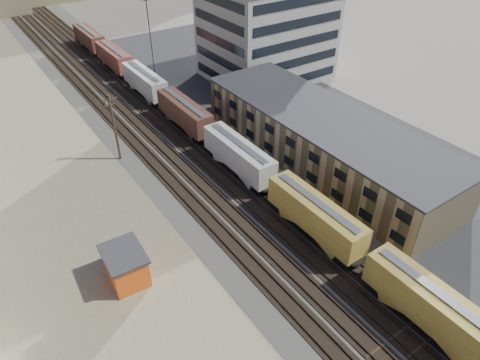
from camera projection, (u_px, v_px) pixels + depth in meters
ground at (390, 340)px, 38.22m from camera, size 300.00×300.00×0.00m
ballast_bed at (151, 121)px, 71.51m from camera, size 18.00×200.00×0.06m
dirt_yard at (43, 193)px, 55.65m from camera, size 24.00×180.00×0.03m
asphalt_lot at (309, 121)px, 71.66m from camera, size 26.00×120.00×0.04m
rail_tracks at (148, 122)px, 71.21m from camera, size 11.40×200.00×0.24m
freight_train at (209, 132)px, 63.06m from camera, size 3.00×119.74×4.46m
warehouse at (323, 139)px, 59.63m from camera, size 12.40×40.40×7.25m
office_tower at (267, 30)px, 82.27m from camera, size 22.60×18.60×18.45m
utility_pole_north at (114, 127)px, 59.18m from camera, size 2.20×0.32×10.00m
radio_mast at (151, 44)px, 75.61m from camera, size 1.20×0.16×18.00m
maintenance_shed at (126, 266)px, 42.92m from camera, size 4.13×5.20×3.67m
parked_car_blue at (271, 73)px, 86.68m from camera, size 3.93×5.62×1.43m
parked_car_far at (290, 71)px, 87.51m from camera, size 2.13×4.54×1.50m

